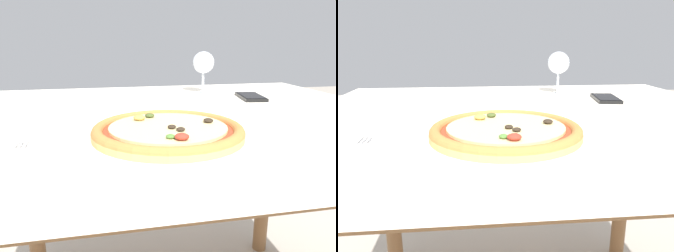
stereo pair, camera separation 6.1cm
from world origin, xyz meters
TOP-DOWN VIEW (x-y plane):
  - dining_table at (0.00, 0.00)m, footprint 1.17×1.01m
  - pizza_plate at (-0.08, -0.23)m, footprint 0.33×0.33m
  - fork at (-0.34, -0.27)m, footprint 0.03×0.17m
  - wine_glass_far_left at (0.15, 0.28)m, footprint 0.07×0.07m
  - cell_phone at (0.28, 0.17)m, footprint 0.09×0.15m

SIDE VIEW (x-z plane):
  - dining_table at x=0.00m, z-range 0.28..1.03m
  - fork at x=-0.34m, z-range 0.75..0.75m
  - cell_phone at x=0.28m, z-range 0.75..0.76m
  - pizza_plate at x=-0.08m, z-range 0.74..0.78m
  - wine_glass_far_left at x=0.15m, z-range 0.78..0.92m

